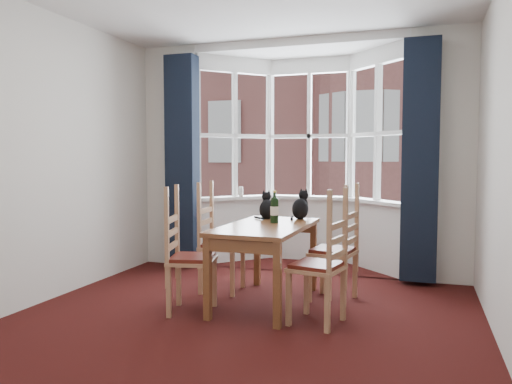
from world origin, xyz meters
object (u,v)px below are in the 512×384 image
at_px(dining_table, 266,235).
at_px(candle_tall, 241,192).
at_px(chair_right_far, 342,253).
at_px(wine_bottle, 274,209).
at_px(cat_right, 301,207).
at_px(chair_left_far, 214,246).
at_px(chair_right_near, 327,269).
at_px(chair_left_near, 182,260).
at_px(cat_left, 267,208).

xyz_separation_m(dining_table, candle_tall, (-0.88, 1.74, 0.28)).
height_order(chair_right_far, wine_bottle, wine_bottle).
height_order(dining_table, cat_right, cat_right).
height_order(chair_left_far, chair_right_near, same).
height_order(chair_left_near, wine_bottle, wine_bottle).
bearing_deg(wine_bottle, cat_left, 119.83).
bearing_deg(wine_bottle, chair_left_far, 170.60).
distance_m(cat_right, candle_tall, 1.61).
height_order(chair_left_far, candle_tall, candle_tall).
relative_size(dining_table, chair_left_far, 1.49).
xyz_separation_m(chair_right_near, candle_tall, (-1.54, 2.16, 0.46)).
xyz_separation_m(chair_left_near, candle_tall, (-0.24, 2.21, 0.46)).
distance_m(chair_left_near, chair_right_near, 1.30).
bearing_deg(dining_table, cat_right, 69.78).
xyz_separation_m(chair_left_far, cat_left, (0.53, 0.17, 0.40)).
bearing_deg(dining_table, wine_bottle, 77.79).
relative_size(dining_table, chair_right_far, 1.49).
bearing_deg(wine_bottle, chair_right_near, -43.23).
relative_size(chair_left_far, chair_right_far, 1.00).
distance_m(dining_table, chair_left_near, 0.82).
xyz_separation_m(cat_right, wine_bottle, (-0.17, -0.39, 0.02)).
bearing_deg(dining_table, chair_left_near, -143.45).
bearing_deg(cat_left, candle_tall, 120.46).
distance_m(cat_left, cat_right, 0.35).
height_order(chair_left_near, candle_tall, candle_tall).
bearing_deg(chair_right_near, chair_left_near, -177.56).
bearing_deg(cat_left, wine_bottle, -60.17).
relative_size(chair_left_near, chair_left_far, 1.00).
relative_size(chair_left_far, cat_left, 3.04).
height_order(dining_table, cat_left, cat_left).
height_order(dining_table, chair_right_near, chair_right_near).
distance_m(chair_left_far, candle_tall, 1.55).
xyz_separation_m(chair_left_far, cat_right, (0.86, 0.28, 0.41)).
bearing_deg(candle_tall, wine_bottle, -59.66).
relative_size(chair_left_near, wine_bottle, 2.91).
distance_m(chair_left_near, candle_tall, 2.27).
bearing_deg(candle_tall, chair_right_far, -42.63).
relative_size(chair_left_far, cat_right, 2.84).
bearing_deg(chair_left_near, dining_table, 36.55).
height_order(chair_right_near, candle_tall, candle_tall).
bearing_deg(chair_right_far, wine_bottle, -167.95).
distance_m(chair_left_near, chair_right_far, 1.53).
xyz_separation_m(chair_right_far, candle_tall, (-1.56, 1.43, 0.46)).
bearing_deg(dining_table, chair_right_near, -32.50).
distance_m(wine_bottle, candle_tall, 1.82).
distance_m(cat_left, wine_bottle, 0.33).
bearing_deg(cat_left, dining_table, -74.15).
xyz_separation_m(chair_right_far, wine_bottle, (-0.64, -0.14, 0.42)).
distance_m(chair_right_far, cat_left, 0.91).
height_order(cat_right, candle_tall, cat_right).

